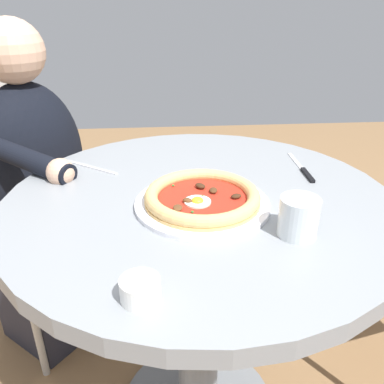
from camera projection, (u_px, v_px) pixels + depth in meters
dining_table at (199, 255)px, 0.98m from camera, size 0.89×0.89×0.75m
pizza_on_plate at (201, 199)px, 0.85m from camera, size 0.29×0.29×0.04m
water_glass at (298, 219)px, 0.74m from camera, size 0.08×0.08×0.08m
steak_knife at (304, 171)px, 1.02m from camera, size 0.20×0.01×0.01m
ramekin_capers at (140, 289)px, 0.58m from camera, size 0.06×0.06×0.04m
fork_utensil at (91, 167)px, 1.04m from camera, size 0.11×0.15×0.00m
diner_person at (44, 215)px, 1.34m from camera, size 0.55×0.43×1.12m
cafe_chair_diner at (15, 192)px, 1.39m from camera, size 0.59×0.59×0.90m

